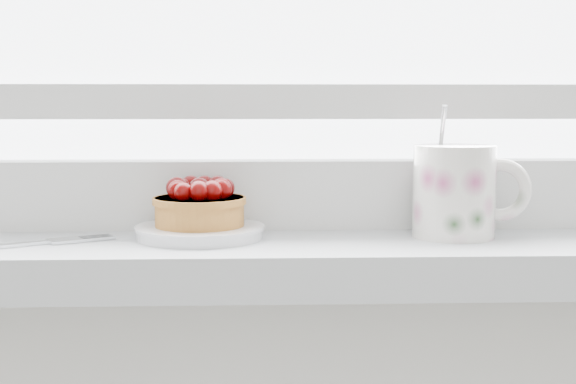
{
  "coord_description": "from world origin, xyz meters",
  "views": [
    {
      "loc": [
        -0.03,
        1.14,
        1.07
      ],
      "look_at": [
        0.0,
        1.88,
        0.99
      ],
      "focal_mm": 50.0,
      "sensor_mm": 36.0,
      "label": 1
    }
  ],
  "objects_px": {
    "raspberry_tart": "(200,204)",
    "fork": "(9,245)",
    "floral_mug": "(457,189)",
    "saucer": "(200,232)"
  },
  "relations": [
    {
      "from": "raspberry_tart",
      "to": "fork",
      "type": "relative_size",
      "value": 0.51
    },
    {
      "from": "saucer",
      "to": "raspberry_tart",
      "type": "bearing_deg",
      "value": 83.43
    },
    {
      "from": "saucer",
      "to": "floral_mug",
      "type": "height_order",
      "value": "floral_mug"
    },
    {
      "from": "floral_mug",
      "to": "fork",
      "type": "relative_size",
      "value": 0.73
    },
    {
      "from": "floral_mug",
      "to": "fork",
      "type": "height_order",
      "value": "floral_mug"
    },
    {
      "from": "floral_mug",
      "to": "fork",
      "type": "xyz_separation_m",
      "value": [
        -0.42,
        -0.04,
        -0.04
      ]
    },
    {
      "from": "raspberry_tart",
      "to": "fork",
      "type": "bearing_deg",
      "value": -165.81
    },
    {
      "from": "saucer",
      "to": "floral_mug",
      "type": "relative_size",
      "value": 0.98
    },
    {
      "from": "saucer",
      "to": "raspberry_tart",
      "type": "xyz_separation_m",
      "value": [
        0.0,
        0.0,
        0.03
      ]
    },
    {
      "from": "saucer",
      "to": "floral_mug",
      "type": "bearing_deg",
      "value": -0.68
    }
  ]
}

